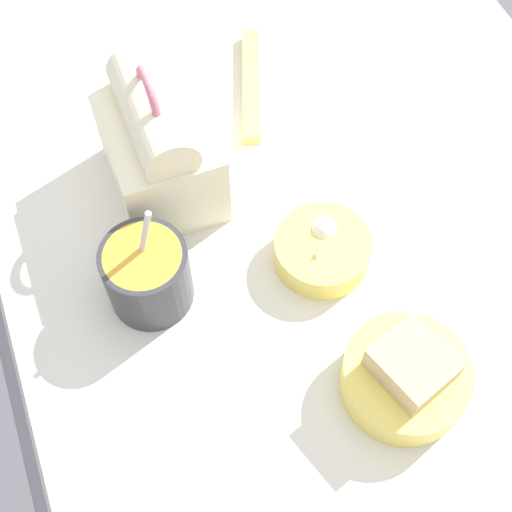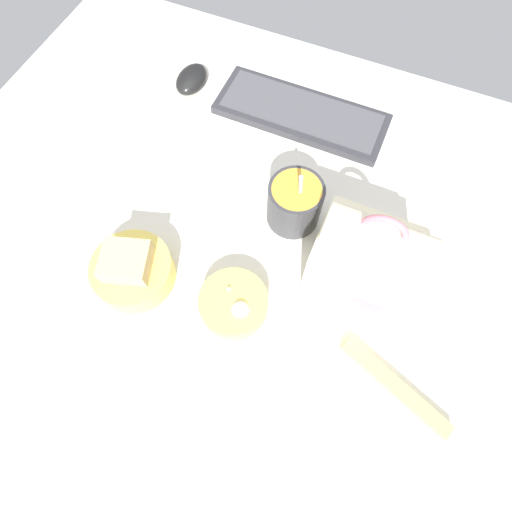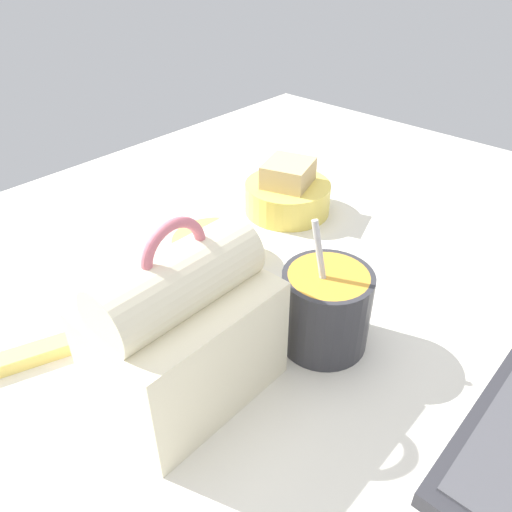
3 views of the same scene
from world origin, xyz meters
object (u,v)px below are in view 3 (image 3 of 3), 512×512
at_px(lunch_bag, 183,331).
at_px(bento_bowl_sandwich, 288,193).
at_px(soup_cup, 325,308).
at_px(bento_bowl_snacks, 215,249).
at_px(chopstick_case, 10,362).

distance_m(lunch_bag, bento_bowl_sandwich, 0.39).
height_order(lunch_bag, soup_cup, lunch_bag).
height_order(bento_bowl_snacks, chopstick_case, bento_bowl_snacks).
bearing_deg(soup_cup, bento_bowl_snacks, -97.68).
height_order(soup_cup, chopstick_case, soup_cup).
xyz_separation_m(lunch_bag, bento_bowl_snacks, (-0.18, -0.14, -0.06)).
bearing_deg(soup_cup, lunch_bag, -23.08).
xyz_separation_m(lunch_bag, soup_cup, (-0.15, 0.06, -0.03)).
relative_size(bento_bowl_sandwich, chopstick_case, 0.71).
bearing_deg(lunch_bag, chopstick_case, -55.30).
bearing_deg(chopstick_case, bento_bowl_sandwich, 179.78).
bearing_deg(bento_bowl_sandwich, soup_cup, 46.89).
xyz_separation_m(soup_cup, chopstick_case, (0.26, -0.23, -0.04)).
height_order(soup_cup, bento_bowl_snacks, soup_cup).
height_order(soup_cup, bento_bowl_sandwich, soup_cup).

